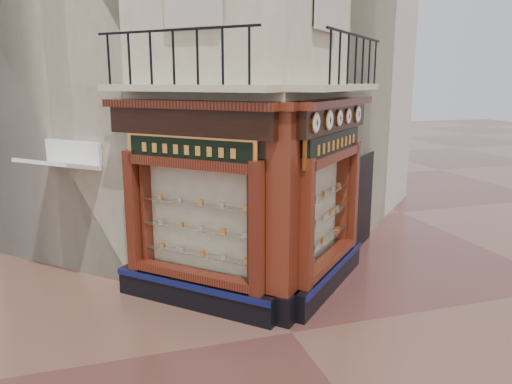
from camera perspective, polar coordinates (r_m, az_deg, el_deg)
name	(u,v)px	position (r m, az deg, el deg)	size (l,w,h in m)	color
ground	(292,333)	(9.12, 4.09, -15.73)	(80.00, 80.00, 0.00)	#4B2723
main_building	(209,16)	(14.03, -5.34, 19.40)	(8.00, 8.00, 12.00)	beige
neighbour_left	(111,40)	(16.13, -16.27, 16.29)	(8.00, 8.00, 11.00)	beige
neighbour_right	(268,44)	(17.03, 1.34, 16.55)	(8.00, 8.00, 11.00)	beige
shopfront_left	(193,208)	(9.45, -7.22, -1.88)	(2.86, 2.86, 3.98)	black
shopfront_right	(329,198)	(10.31, 8.33, -0.70)	(2.86, 2.86, 3.98)	black
corner_pilaster	(283,219)	(8.83, 3.09, -3.05)	(0.85, 0.85, 3.98)	black
balcony	(266,87)	(9.43, 1.10, 11.94)	(5.94, 2.97, 1.03)	beige
clock_a	(315,123)	(8.69, 6.79, 7.87)	(0.29, 0.29, 0.36)	#B27D3B
clock_b	(329,120)	(9.34, 8.31, 8.15)	(0.30, 0.30, 0.38)	#B27D3B
clock_c	(339,118)	(9.91, 9.47, 8.35)	(0.26, 0.26, 0.32)	#B27D3B
clock_d	(348,116)	(10.45, 10.46, 8.53)	(0.26, 0.26, 0.31)	#B27D3B
clock_e	(357,114)	(11.11, 11.52, 8.71)	(0.30, 0.30, 0.37)	#B27D3B
awning	(67,281)	(11.96, -20.76, -9.45)	(1.60, 0.96, 0.08)	silver
signboard_left	(189,150)	(9.18, -7.69, 4.82)	(2.04, 2.04, 0.54)	#EFA346
signboard_right	(334,144)	(10.09, 8.95, 5.48)	(2.24, 2.24, 0.60)	#EFA346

